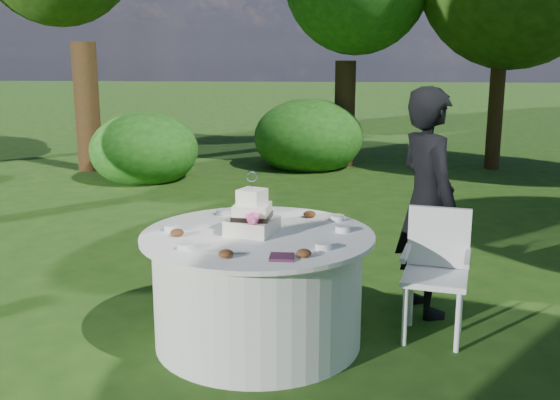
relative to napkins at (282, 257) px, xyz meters
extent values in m
plane|color=#1A3D10|center=(-0.20, 0.53, -0.78)|extent=(80.00, 80.00, 0.00)
cube|color=#481F38|center=(0.00, 0.00, 0.00)|extent=(0.14, 0.14, 0.02)
ellipsoid|color=silver|center=(-0.45, 0.08, 0.00)|extent=(0.48, 0.07, 0.01)
imported|color=black|center=(1.00, 1.18, 0.08)|extent=(0.61, 0.73, 1.71)
cylinder|color=white|center=(-0.20, 0.53, -0.41)|extent=(1.40, 1.40, 0.74)
cylinder|color=white|center=(-0.20, 0.53, -0.02)|extent=(1.56, 1.56, 0.03)
cube|color=beige|center=(-0.24, 0.53, 0.04)|extent=(0.37, 0.37, 0.10)
cube|color=white|center=(-0.24, 0.53, 0.14)|extent=(0.25, 0.25, 0.10)
cube|color=white|center=(-0.24, 0.53, 0.24)|extent=(0.21, 0.21, 0.10)
cube|color=black|center=(-0.24, 0.53, 0.11)|extent=(0.26, 0.26, 0.03)
sphere|color=#D93F90|center=(-0.22, 0.40, 0.13)|extent=(0.08, 0.08, 0.08)
cylinder|color=silver|center=(-0.24, 0.53, 0.32)|extent=(0.01, 0.01, 0.05)
torus|color=silver|center=(-0.24, 0.53, 0.38)|extent=(0.07, 0.02, 0.07)
cube|color=white|center=(1.00, 0.67, -0.34)|extent=(0.51, 0.51, 0.04)
cube|color=white|center=(1.05, 0.86, -0.10)|extent=(0.43, 0.14, 0.43)
cylinder|color=white|center=(0.79, 0.54, -0.57)|extent=(0.04, 0.04, 0.42)
cylinder|color=white|center=(1.13, 0.46, -0.57)|extent=(0.04, 0.04, 0.42)
cylinder|color=silver|center=(0.87, 0.88, -0.57)|extent=(0.04, 0.04, 0.42)
cylinder|color=silver|center=(1.21, 0.80, -0.57)|extent=(0.04, 0.04, 0.42)
cube|color=silver|center=(0.80, 0.72, -0.18)|extent=(0.12, 0.39, 0.04)
cube|color=white|center=(1.20, 0.62, -0.18)|extent=(0.12, 0.39, 0.04)
cylinder|color=white|center=(-0.51, 1.02, 0.01)|extent=(0.10, 0.10, 0.04)
cylinder|color=white|center=(0.24, 0.20, 0.01)|extent=(0.10, 0.10, 0.04)
cylinder|color=white|center=(-0.79, 0.55, 0.01)|extent=(0.10, 0.10, 0.04)
cylinder|color=white|center=(-0.60, 0.13, 0.01)|extent=(0.10, 0.10, 0.04)
cylinder|color=white|center=(0.36, 0.62, 0.01)|extent=(0.10, 0.10, 0.04)
cylinder|color=white|center=(0.33, 0.91, 0.01)|extent=(0.10, 0.10, 0.04)
ellipsoid|color=#562D16|center=(-0.33, -0.01, 0.02)|extent=(0.09, 0.09, 0.05)
ellipsoid|color=#562D16|center=(-0.72, 0.42, 0.02)|extent=(0.09, 0.09, 0.05)
ellipsoid|color=#562D16|center=(0.13, 0.04, 0.02)|extent=(0.09, 0.09, 0.05)
ellipsoid|color=#562D16|center=(0.13, 0.99, 0.02)|extent=(0.09, 0.09, 0.05)
camera|label=1|loc=(0.27, -3.64, 1.17)|focal=42.00mm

